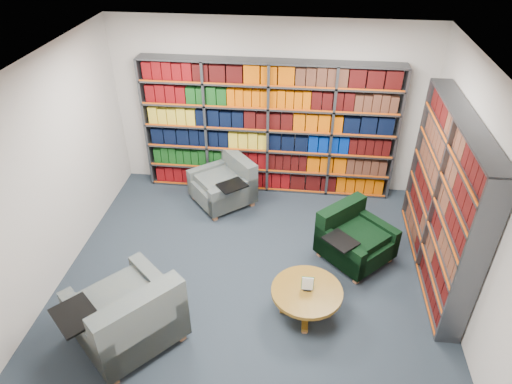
# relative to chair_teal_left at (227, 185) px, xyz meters

# --- Properties ---
(room_shell) EXTENTS (5.02, 5.02, 2.82)m
(room_shell) POSITION_rel_chair_teal_left_xyz_m (0.62, -1.85, 1.09)
(room_shell) COLOR #1D2330
(room_shell) RESTS_ON ground
(bookshelf_back) EXTENTS (4.00, 0.28, 2.20)m
(bookshelf_back) POSITION_rel_chair_teal_left_xyz_m (0.62, 0.49, 0.79)
(bookshelf_back) COLOR #47494F
(bookshelf_back) RESTS_ON ground
(bookshelf_right) EXTENTS (0.28, 2.50, 2.20)m
(bookshelf_right) POSITION_rel_chair_teal_left_xyz_m (2.96, -1.25, 0.79)
(bookshelf_right) COLOR #47494F
(bookshelf_right) RESTS_ON ground
(chair_teal_left) EXTENTS (1.18, 1.18, 0.76)m
(chair_teal_left) POSITION_rel_chair_teal_left_xyz_m (0.00, 0.00, 0.00)
(chair_teal_left) COLOR #0D1F3E
(chair_teal_left) RESTS_ON ground
(chair_green_right) EXTENTS (1.16, 1.16, 0.75)m
(chair_green_right) POSITION_rel_chair_teal_left_xyz_m (1.94, -1.14, -0.01)
(chair_green_right) COLOR black
(chair_green_right) RESTS_ON ground
(chair_teal_front) EXTENTS (1.44, 1.44, 0.93)m
(chair_teal_front) POSITION_rel_chair_teal_left_xyz_m (-0.58, -2.91, 0.07)
(chair_teal_front) COLOR #0D1F3E
(chair_teal_front) RESTS_ON ground
(coffee_table) EXTENTS (0.85, 0.85, 0.59)m
(coffee_table) POSITION_rel_chair_teal_left_xyz_m (1.34, -2.27, 0.01)
(coffee_table) COLOR brown
(coffee_table) RESTS_ON ground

